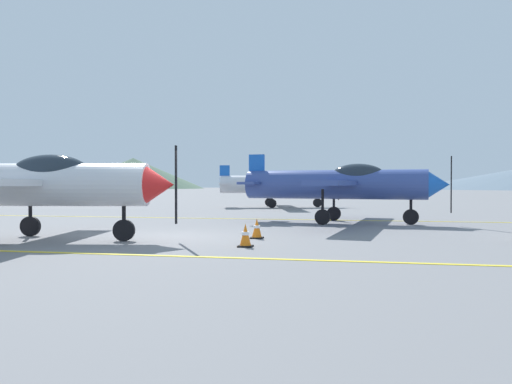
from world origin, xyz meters
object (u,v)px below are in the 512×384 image
at_px(airplane_mid, 342,183).
at_px(traffic_cone_front, 245,236).
at_px(airplane_near, 28,183).
at_px(airplane_far, 278,184).
at_px(traffic_cone_side, 257,229).

relative_size(airplane_mid, traffic_cone_front, 16.25).
bearing_deg(airplane_near, traffic_cone_front, -1.24).
xyz_separation_m(airplane_mid, airplane_far, (-4.61, 13.13, 0.00)).
bearing_deg(airplane_far, traffic_cone_side, -83.17).
bearing_deg(traffic_cone_front, airplane_near, 178.76).
height_order(traffic_cone_front, traffic_cone_side, same).
xyz_separation_m(airplane_mid, traffic_cone_side, (-2.28, -6.35, -1.33)).
bearing_deg(traffic_cone_front, traffic_cone_side, 92.75).
xyz_separation_m(traffic_cone_front, traffic_cone_side, (-0.09, 1.97, 0.00)).
relative_size(airplane_near, traffic_cone_front, 16.25).
bearing_deg(airplane_mid, airplane_near, -135.86).
bearing_deg(traffic_cone_side, airplane_mid, 70.27).
height_order(airplane_near, traffic_cone_front, airplane_near).
bearing_deg(airplane_near, airplane_mid, 44.14).
distance_m(airplane_near, airplane_far, 21.65).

